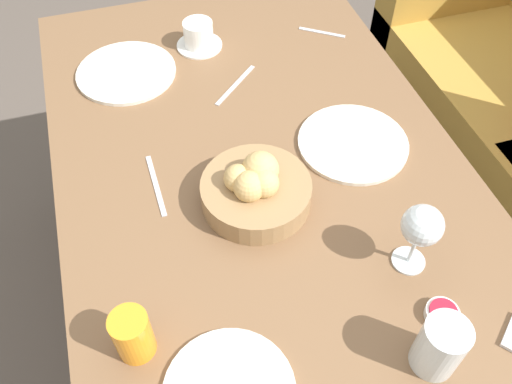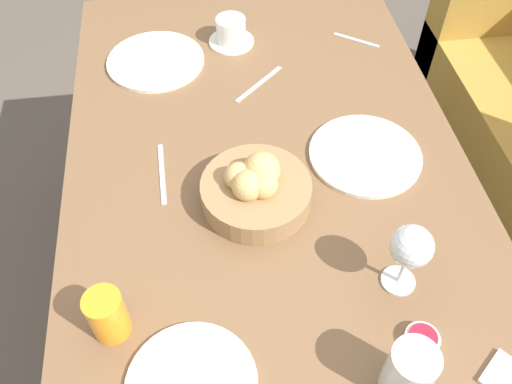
{
  "view_description": "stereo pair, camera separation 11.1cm",
  "coord_description": "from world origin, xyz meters",
  "px_view_note": "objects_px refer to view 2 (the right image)",
  "views": [
    {
      "loc": [
        0.73,
        -0.25,
        1.61
      ],
      "look_at": [
        0.06,
        -0.04,
        0.75
      ],
      "focal_mm": 38.0,
      "sensor_mm": 36.0,
      "label": 1
    },
    {
      "loc": [
        0.76,
        -0.14,
        1.61
      ],
      "look_at": [
        0.06,
        -0.04,
        0.75
      ],
      "focal_mm": 38.0,
      "sensor_mm": 36.0,
      "label": 2
    }
  ],
  "objects_px": {
    "plate_near_left": "(156,61)",
    "fork_silver": "(162,173)",
    "wine_glass": "(411,248)",
    "knife_silver": "(259,84)",
    "jam_bowl_berry": "(422,339)",
    "spoon_coffee": "(356,40)",
    "bread_basket": "(256,189)",
    "coffee_cup": "(231,32)",
    "juice_glass": "(107,315)",
    "plate_far_center": "(365,155)",
    "water_tumbler": "(409,372)"
  },
  "relations": [
    {
      "from": "knife_silver",
      "to": "spoon_coffee",
      "type": "height_order",
      "value": "same"
    },
    {
      "from": "juice_glass",
      "to": "spoon_coffee",
      "type": "xyz_separation_m",
      "value": [
        -0.77,
        0.64,
        -0.05
      ]
    },
    {
      "from": "wine_glass",
      "to": "knife_silver",
      "type": "height_order",
      "value": "wine_glass"
    },
    {
      "from": "water_tumbler",
      "to": "fork_silver",
      "type": "relative_size",
      "value": 0.66
    },
    {
      "from": "jam_bowl_berry",
      "to": "fork_silver",
      "type": "bearing_deg",
      "value": -136.39
    },
    {
      "from": "fork_silver",
      "to": "spoon_coffee",
      "type": "distance_m",
      "value": 0.69
    },
    {
      "from": "bread_basket",
      "to": "plate_far_center",
      "type": "relative_size",
      "value": 0.9
    },
    {
      "from": "jam_bowl_berry",
      "to": "fork_silver",
      "type": "relative_size",
      "value": 0.34
    },
    {
      "from": "water_tumbler",
      "to": "plate_near_left",
      "type": "bearing_deg",
      "value": -157.59
    },
    {
      "from": "jam_bowl_berry",
      "to": "fork_silver",
      "type": "xyz_separation_m",
      "value": [
        -0.45,
        -0.43,
        -0.01
      ]
    },
    {
      "from": "coffee_cup",
      "to": "water_tumbler",
      "type": "bearing_deg",
      "value": 9.89
    },
    {
      "from": "plate_far_center",
      "to": "wine_glass",
      "type": "relative_size",
      "value": 1.61
    },
    {
      "from": "bread_basket",
      "to": "wine_glass",
      "type": "distance_m",
      "value": 0.33
    },
    {
      "from": "plate_far_center",
      "to": "coffee_cup",
      "type": "xyz_separation_m",
      "value": [
        -0.47,
        -0.25,
        0.03
      ]
    },
    {
      "from": "bread_basket",
      "to": "spoon_coffee",
      "type": "xyz_separation_m",
      "value": [
        -0.52,
        0.35,
        -0.04
      ]
    },
    {
      "from": "jam_bowl_berry",
      "to": "bread_basket",
      "type": "bearing_deg",
      "value": -145.53
    },
    {
      "from": "bread_basket",
      "to": "fork_silver",
      "type": "height_order",
      "value": "bread_basket"
    },
    {
      "from": "juice_glass",
      "to": "jam_bowl_berry",
      "type": "relative_size",
      "value": 1.68
    },
    {
      "from": "spoon_coffee",
      "to": "plate_near_left",
      "type": "bearing_deg",
      "value": -87.84
    },
    {
      "from": "plate_near_left",
      "to": "bread_basket",
      "type": "bearing_deg",
      "value": 21.35
    },
    {
      "from": "plate_near_left",
      "to": "knife_silver",
      "type": "distance_m",
      "value": 0.29
    },
    {
      "from": "juice_glass",
      "to": "coffee_cup",
      "type": "relative_size",
      "value": 0.82
    },
    {
      "from": "coffee_cup",
      "to": "spoon_coffee",
      "type": "relative_size",
      "value": 1.09
    },
    {
      "from": "plate_far_center",
      "to": "knife_silver",
      "type": "bearing_deg",
      "value": -144.52
    },
    {
      "from": "plate_near_left",
      "to": "jam_bowl_berry",
      "type": "distance_m",
      "value": 0.95
    },
    {
      "from": "knife_silver",
      "to": "fork_silver",
      "type": "bearing_deg",
      "value": -43.12
    },
    {
      "from": "coffee_cup",
      "to": "knife_silver",
      "type": "distance_m",
      "value": 0.2
    },
    {
      "from": "plate_near_left",
      "to": "water_tumbler",
      "type": "distance_m",
      "value": 0.99
    },
    {
      "from": "plate_far_center",
      "to": "fork_silver",
      "type": "distance_m",
      "value": 0.45
    },
    {
      "from": "bread_basket",
      "to": "knife_silver",
      "type": "bearing_deg",
      "value": 170.73
    },
    {
      "from": "plate_near_left",
      "to": "spoon_coffee",
      "type": "distance_m",
      "value": 0.55
    },
    {
      "from": "water_tumbler",
      "to": "knife_silver",
      "type": "distance_m",
      "value": 0.8
    },
    {
      "from": "plate_near_left",
      "to": "juice_glass",
      "type": "distance_m",
      "value": 0.75
    },
    {
      "from": "wine_glass",
      "to": "spoon_coffee",
      "type": "bearing_deg",
      "value": 171.06
    },
    {
      "from": "plate_far_center",
      "to": "spoon_coffee",
      "type": "bearing_deg",
      "value": 167.73
    },
    {
      "from": "plate_far_center",
      "to": "knife_silver",
      "type": "xyz_separation_m",
      "value": [
        -0.28,
        -0.2,
        -0.0
      ]
    },
    {
      "from": "jam_bowl_berry",
      "to": "fork_silver",
      "type": "height_order",
      "value": "jam_bowl_berry"
    },
    {
      "from": "plate_near_left",
      "to": "wine_glass",
      "type": "height_order",
      "value": "wine_glass"
    },
    {
      "from": "fork_silver",
      "to": "spoon_coffee",
      "type": "height_order",
      "value": "same"
    },
    {
      "from": "wine_glass",
      "to": "spoon_coffee",
      "type": "relative_size",
      "value": 1.38
    },
    {
      "from": "coffee_cup",
      "to": "juice_glass",
      "type": "bearing_deg",
      "value": -20.31
    },
    {
      "from": "knife_silver",
      "to": "jam_bowl_berry",
      "type": "bearing_deg",
      "value": 13.85
    },
    {
      "from": "juice_glass",
      "to": "wine_glass",
      "type": "height_order",
      "value": "wine_glass"
    },
    {
      "from": "jam_bowl_berry",
      "to": "knife_silver",
      "type": "height_order",
      "value": "jam_bowl_berry"
    },
    {
      "from": "plate_near_left",
      "to": "fork_silver",
      "type": "bearing_deg",
      "value": 0.61
    },
    {
      "from": "wine_glass",
      "to": "fork_silver",
      "type": "xyz_separation_m",
      "value": [
        -0.33,
        -0.43,
        -0.11
      ]
    },
    {
      "from": "bread_basket",
      "to": "plate_near_left",
      "type": "height_order",
      "value": "bread_basket"
    },
    {
      "from": "spoon_coffee",
      "to": "water_tumbler",
      "type": "bearing_deg",
      "value": -10.37
    },
    {
      "from": "water_tumbler",
      "to": "spoon_coffee",
      "type": "relative_size",
      "value": 1.02
    },
    {
      "from": "water_tumbler",
      "to": "jam_bowl_berry",
      "type": "height_order",
      "value": "water_tumbler"
    }
  ]
}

